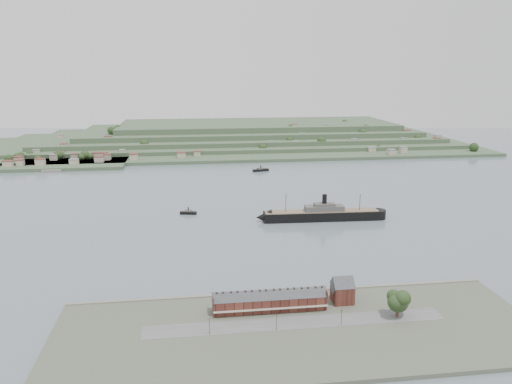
{
  "coord_description": "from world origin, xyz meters",
  "views": [
    {
      "loc": [
        -46.08,
        -386.47,
        116.11
      ],
      "look_at": [
        9.86,
        30.0,
        11.91
      ],
      "focal_mm": 35.0,
      "sensor_mm": 36.0,
      "label": 1
    }
  ],
  "objects": [
    {
      "name": "ferry_east",
      "position": [
        35.14,
        176.75,
        1.7
      ],
      "size": [
        19.56,
        10.14,
        7.07
      ],
      "color": "black",
      "rests_on": "ground"
    },
    {
      "name": "tugboat",
      "position": [
        -48.86,
        9.93,
        1.49
      ],
      "size": [
        13.99,
        6.22,
        6.09
      ],
      "color": "black",
      "rests_on": "ground"
    },
    {
      "name": "near_shore",
      "position": [
        0.0,
        -186.75,
        1.01
      ],
      "size": [
        220.0,
        80.0,
        2.6
      ],
      "color": "#4C5142",
      "rests_on": "ground"
    },
    {
      "name": "gabled_building",
      "position": [
        27.5,
        -164.0,
        8.19
      ],
      "size": [
        10.4,
        10.18,
        14.09
      ],
      "color": "#441E18",
      "rests_on": "ground"
    },
    {
      "name": "fig_tree",
      "position": [
        48.99,
        -182.95,
        10.39
      ],
      "size": [
        12.32,
        10.67,
        13.75
      ],
      "color": "#462E20",
      "rests_on": "ground"
    },
    {
      "name": "ground",
      "position": [
        0.0,
        0.0,
        0.0
      ],
      "size": [
        1400.0,
        1400.0,
        0.0
      ],
      "primitive_type": "plane",
      "color": "slate",
      "rests_on": "ground"
    },
    {
      "name": "steamship",
      "position": [
        52.71,
        -20.28,
        4.6
      ],
      "size": [
        103.9,
        15.95,
        24.92
      ],
      "color": "black",
      "rests_on": "ground"
    },
    {
      "name": "terrace_row",
      "position": [
        -10.0,
        -168.02,
        6.84
      ],
      "size": [
        55.6,
        9.8,
        11.07
      ],
      "color": "#441E18",
      "rests_on": "ground"
    },
    {
      "name": "ferry_west",
      "position": [
        -239.63,
        225.0,
        1.71
      ],
      "size": [
        19.35,
        7.34,
        7.08
      ],
      "color": "black",
      "rests_on": "ground"
    },
    {
      "name": "far_peninsula",
      "position": [
        27.91,
        393.1,
        11.88
      ],
      "size": [
        760.0,
        309.0,
        30.0
      ],
      "color": "#394E34",
      "rests_on": "ground"
    }
  ]
}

